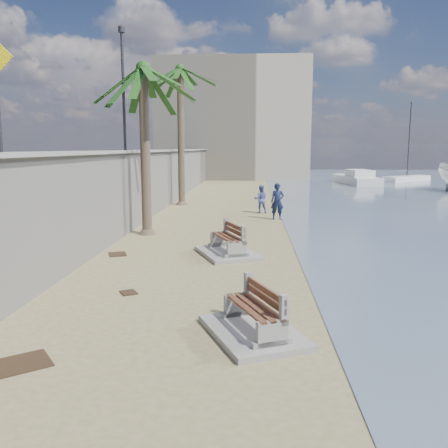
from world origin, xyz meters
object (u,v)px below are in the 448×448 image
object	(u,v)px
bench_far	(228,242)
yacht_far	(356,180)
person_a	(277,199)
palm_back	(180,71)
bench_near	(254,315)
sailboat_west	(407,179)
person_b	(261,198)
palm_mid	(143,70)

from	to	relation	value
bench_far	yacht_far	size ratio (longest dim) A/B	0.32
bench_far	yacht_far	world-z (taller)	yacht_far
person_a	palm_back	bearing A→B (deg)	133.74
bench_near	bench_far	world-z (taller)	bench_far
person_a	sailboat_west	xyz separation A→B (m)	(16.09, 29.94, -0.78)
palm_back	bench_near	bearing A→B (deg)	-77.96
palm_back	yacht_far	size ratio (longest dim) A/B	1.02
person_b	sailboat_west	xyz separation A→B (m)	(16.91, 27.45, -0.58)
person_b	sailboat_west	bearing A→B (deg)	-126.41
bench_far	sailboat_west	distance (m)	42.56
sailboat_west	yacht_far	bearing A→B (deg)	-149.66
person_b	sailboat_west	size ratio (longest dim) A/B	0.20
person_b	bench_near	bearing A→B (deg)	83.80
bench_far	person_b	size ratio (longest dim) A/B	1.68
palm_mid	palm_back	distance (m)	11.03
bench_near	person_a	size ratio (longest dim) A/B	1.26
bench_near	palm_mid	bearing A→B (deg)	112.58
bench_near	yacht_far	bearing A→B (deg)	75.38
palm_mid	sailboat_west	distance (m)	41.48
palm_back	sailboat_west	world-z (taller)	palm_back
bench_near	person_a	distance (m)	15.73
palm_back	yacht_far	world-z (taller)	palm_back
bench_far	yacht_far	bearing A→B (deg)	71.21
bench_near	yacht_far	size ratio (longest dim) A/B	0.29
bench_near	palm_mid	xyz separation A→B (m)	(-4.58, 11.03, 6.46)
person_a	sailboat_west	size ratio (longest dim) A/B	0.25
bench_far	person_b	xyz separation A→B (m)	(1.34, 11.00, 0.43)
sailboat_west	person_a	bearing A→B (deg)	-118.25
palm_mid	person_b	distance (m)	10.59
palm_back	yacht_far	distance (m)	26.55
palm_mid	person_a	bearing A→B (deg)	38.33
bench_near	palm_back	xyz separation A→B (m)	(-4.68, 21.94, 8.09)
palm_mid	sailboat_west	world-z (taller)	sailboat_west
person_b	yacht_far	bearing A→B (deg)	-118.60
bench_near	person_a	world-z (taller)	person_a
palm_back	palm_mid	bearing A→B (deg)	-89.50
palm_back	yacht_far	bearing A→B (deg)	51.91
sailboat_west	palm_mid	bearing A→B (deg)	-122.41
bench_far	person_b	bearing A→B (deg)	83.06
palm_mid	yacht_far	bearing A→B (deg)	63.29
person_b	palm_mid	bearing A→B (deg)	49.97
person_b	person_a	bearing A→B (deg)	103.54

